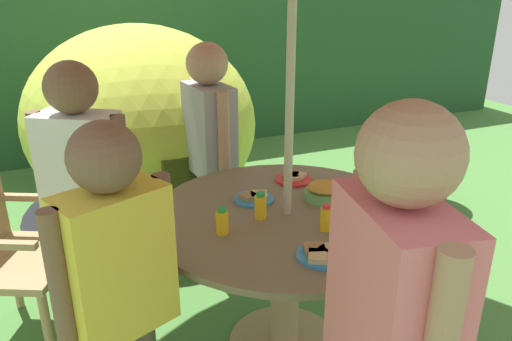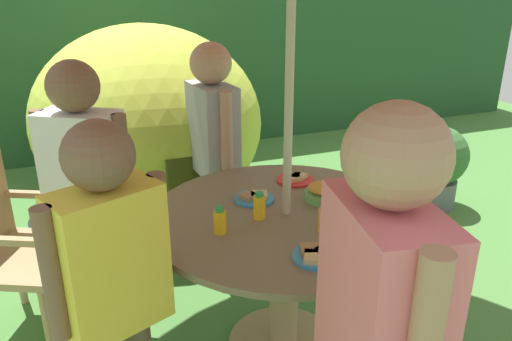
% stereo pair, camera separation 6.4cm
% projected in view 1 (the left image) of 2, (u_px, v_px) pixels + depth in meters
% --- Properties ---
extents(hedge_backdrop, '(9.00, 0.70, 1.79)m').
position_uv_depth(hedge_backdrop, '(136.00, 58.00, 5.03)').
color(hedge_backdrop, '#234C28').
rests_on(hedge_backdrop, ground_plane).
extents(garden_table, '(1.19, 1.19, 0.71)m').
position_uv_depth(garden_table, '(286.00, 249.00, 2.23)').
color(garden_table, tan).
rests_on(garden_table, ground_plane).
extents(dome_tent, '(2.14, 2.14, 1.37)m').
position_uv_depth(dome_tent, '(141.00, 122.00, 3.62)').
color(dome_tent, '#B2C63F').
rests_on(dome_tent, ground_plane).
extents(potted_plant, '(0.45, 0.45, 0.64)m').
position_uv_depth(potted_plant, '(429.00, 161.00, 3.81)').
color(potted_plant, '#595960').
rests_on(potted_plant, ground_plane).
extents(child_in_grey_shirt, '(0.23, 0.45, 1.35)m').
position_uv_depth(child_in_grey_shirt, '(209.00, 130.00, 2.80)').
color(child_in_grey_shirt, brown).
rests_on(child_in_grey_shirt, ground_plane).
extents(child_in_white_shirt, '(0.40, 0.35, 1.35)m').
position_uv_depth(child_in_white_shirt, '(82.00, 169.00, 2.24)').
color(child_in_white_shirt, '#3F3F47').
rests_on(child_in_white_shirt, ground_plane).
extents(child_in_yellow_shirt, '(0.41, 0.30, 1.29)m').
position_uv_depth(child_in_yellow_shirt, '(117.00, 262.00, 1.58)').
color(child_in_yellow_shirt, brown).
rests_on(child_in_yellow_shirt, ground_plane).
extents(child_in_pink_shirt, '(0.27, 0.47, 1.43)m').
position_uv_depth(child_in_pink_shirt, '(392.00, 304.00, 1.23)').
color(child_in_pink_shirt, navy).
rests_on(child_in_pink_shirt, ground_plane).
extents(snack_bowl, '(0.18, 0.18, 0.08)m').
position_uv_depth(snack_bowl, '(324.00, 191.00, 2.28)').
color(snack_bowl, '#66B259').
rests_on(snack_bowl, garden_table).
extents(plate_near_left, '(0.19, 0.19, 0.03)m').
position_uv_depth(plate_near_left, '(321.00, 254.00, 1.81)').
color(plate_near_left, '#338CD8').
rests_on(plate_near_left, garden_table).
extents(plate_far_right, '(0.18, 0.18, 0.03)m').
position_uv_depth(plate_far_right, '(254.00, 198.00, 2.28)').
color(plate_far_right, '#338CD8').
rests_on(plate_far_right, garden_table).
extents(plate_front_edge, '(0.19, 0.19, 0.03)m').
position_uv_depth(plate_front_edge, '(294.00, 178.00, 2.50)').
color(plate_front_edge, red).
rests_on(plate_front_edge, garden_table).
extents(juice_bottle_near_right, '(0.05, 0.05, 0.11)m').
position_uv_depth(juice_bottle_near_right, '(326.00, 218.00, 1.99)').
color(juice_bottle_near_right, yellow).
rests_on(juice_bottle_near_right, garden_table).
extents(juice_bottle_far_left, '(0.05, 0.05, 0.11)m').
position_uv_depth(juice_bottle_far_left, '(371.00, 238.00, 1.84)').
color(juice_bottle_far_left, yellow).
rests_on(juice_bottle_far_left, garden_table).
extents(juice_bottle_center_front, '(0.05, 0.05, 0.12)m').
position_uv_depth(juice_bottle_center_front, '(261.00, 207.00, 2.09)').
color(juice_bottle_center_front, yellow).
rests_on(juice_bottle_center_front, garden_table).
extents(juice_bottle_center_back, '(0.05, 0.05, 0.11)m').
position_uv_depth(juice_bottle_center_back, '(222.00, 221.00, 1.97)').
color(juice_bottle_center_back, yellow).
rests_on(juice_bottle_center_back, garden_table).
extents(cup_near, '(0.06, 0.06, 0.06)m').
position_uv_depth(cup_near, '(337.00, 215.00, 2.07)').
color(cup_near, white).
rests_on(cup_near, garden_table).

